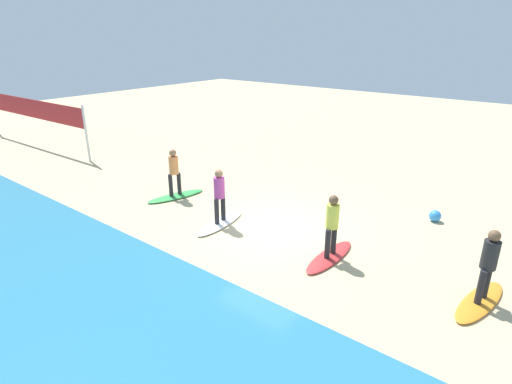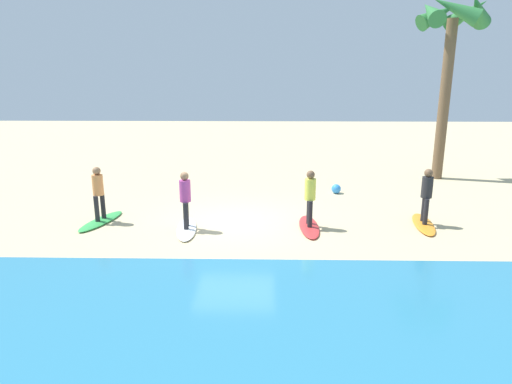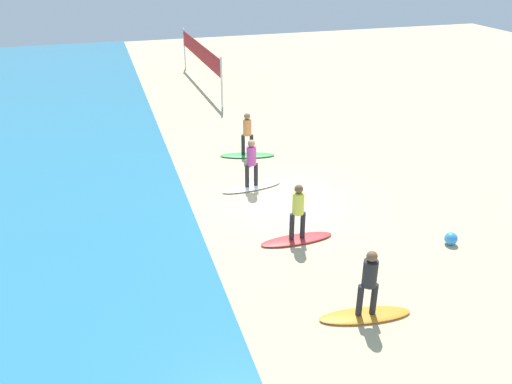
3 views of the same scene
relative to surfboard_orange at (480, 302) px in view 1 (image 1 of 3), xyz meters
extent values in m
plane|color=#CCB789|center=(5.68, -0.22, -0.04)|extent=(60.00, 60.00, 0.00)
ellipsoid|color=orange|center=(0.00, 0.00, 0.00)|extent=(0.86, 2.16, 0.09)
cylinder|color=#232328|center=(0.02, 0.16, 0.43)|extent=(0.14, 0.14, 0.78)
cylinder|color=#232328|center=(-0.02, -0.16, 0.43)|extent=(0.14, 0.14, 0.78)
cylinder|color=#262628|center=(0.00, 0.00, 1.14)|extent=(0.32, 0.32, 0.62)
sphere|color=brown|center=(0.00, 0.00, 1.56)|extent=(0.24, 0.24, 0.24)
ellipsoid|color=red|center=(3.45, 0.31, 0.00)|extent=(0.58, 2.10, 0.09)
cylinder|color=#232328|center=(3.45, 0.47, 0.43)|extent=(0.14, 0.14, 0.78)
cylinder|color=#232328|center=(3.45, 0.15, 0.43)|extent=(0.14, 0.14, 0.78)
cylinder|color=#E0E04C|center=(3.45, 0.31, 1.14)|extent=(0.32, 0.32, 0.62)
sphere|color=brown|center=(3.45, 0.31, 1.56)|extent=(0.24, 0.24, 0.24)
ellipsoid|color=white|center=(7.03, 0.56, 0.00)|extent=(0.80, 2.15, 0.09)
cylinder|color=#232328|center=(7.01, 0.72, 0.43)|extent=(0.14, 0.14, 0.78)
cylinder|color=#232328|center=(7.04, 0.40, 0.43)|extent=(0.14, 0.14, 0.78)
cylinder|color=#B74293|center=(7.03, 0.56, 1.14)|extent=(0.32, 0.32, 0.62)
sphere|color=#9E704C|center=(7.03, 0.56, 1.56)|extent=(0.24, 0.24, 0.24)
ellipsoid|color=green|center=(9.76, -0.08, 0.00)|extent=(1.07, 2.17, 0.09)
cylinder|color=#232328|center=(9.80, 0.08, 0.43)|extent=(0.14, 0.14, 0.78)
cylinder|color=#232328|center=(9.72, -0.23, 0.43)|extent=(0.14, 0.14, 0.78)
cylinder|color=#E58C4C|center=(9.76, -0.08, 1.14)|extent=(0.32, 0.32, 0.62)
sphere|color=#9E704C|center=(9.76, -0.08, 1.56)|extent=(0.24, 0.24, 0.24)
cylinder|color=silver|center=(16.09, -0.62, 1.21)|extent=(0.10, 0.10, 2.50)
cube|color=red|center=(20.59, -0.49, 1.85)|extent=(9.00, 0.29, 0.90)
sphere|color=#338CE5|center=(2.06, -3.68, 0.13)|extent=(0.35, 0.35, 0.35)
camera|label=1|loc=(-0.96, 8.86, 5.38)|focal=29.48mm
camera|label=2|loc=(4.75, 12.84, 4.36)|focal=31.50mm
camera|label=3|loc=(-7.97, 4.96, 7.59)|focal=36.23mm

